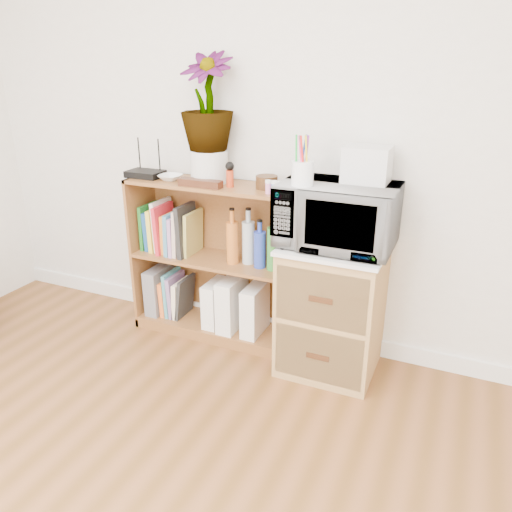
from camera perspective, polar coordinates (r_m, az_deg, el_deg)
The scene contains 21 objects.
skirting_board at distance 3.13m, azimuth 2.30°, elevation -7.96°, with size 4.00×0.02×0.10m, color white.
bookshelf at distance 2.97m, azimuth -4.88°, elevation -0.65°, with size 1.00×0.30×0.95m, color brown.
wicker_unit at distance 2.70m, azimuth 8.63°, elevation -6.08°, with size 0.50×0.45×0.70m, color #9E7542.
microwave at distance 2.50m, azimuth 9.24°, elevation 4.62°, with size 0.57×0.39×0.32m, color white.
pen_cup at distance 2.39m, azimuth 5.34°, elevation 9.40°, with size 0.11×0.11×0.12m, color white.
small_appliance at distance 2.50m, azimuth 12.59°, elevation 10.19°, with size 0.22×0.18×0.17m, color silver.
router at distance 3.03m, azimuth -12.53°, elevation 9.16°, with size 0.21×0.14×0.04m, color black.
white_bowl at distance 2.92m, azimuth -9.74°, elevation 8.85°, with size 0.13×0.13×0.03m, color silver.
plant_pot at distance 2.83m, azimuth -5.37°, elevation 10.18°, with size 0.21×0.21×0.18m, color silver.
potted_plant at distance 2.78m, azimuth -5.62°, elevation 17.14°, with size 0.29×0.29×0.51m, color #2D7231.
trinket_box at distance 2.74m, azimuth -6.39°, elevation 8.28°, with size 0.25×0.06×0.04m, color #32170D.
kokeshi_doll at distance 2.72m, azimuth -3.00°, elevation 8.82°, with size 0.04×0.04×0.09m, color #B53416.
wooden_bowl at distance 2.68m, azimuth 1.23°, elevation 8.44°, with size 0.12×0.12×0.07m, color #3A220F.
paint_jars at distance 2.56m, azimuth 2.10°, elevation 7.72°, with size 0.12×0.04×0.06m, color pink.
file_box at distance 3.27m, azimuth -10.95°, elevation -3.75°, with size 0.09×0.24×0.29m, color slate.
magazine_holder_left at distance 3.07m, azimuth -4.63°, elevation -5.36°, with size 0.09×0.22×0.28m, color white.
magazine_holder_mid at distance 3.01m, azimuth -2.76°, elevation -5.38°, with size 0.10×0.26×0.32m, color white.
magazine_holder_right at distance 2.96m, azimuth -0.11°, elevation -6.13°, with size 0.09×0.24×0.30m, color white.
cookbooks at distance 3.06m, azimuth -9.81°, elevation 2.97°, with size 0.34×0.20×0.31m.
liquor_bottles at distance 2.79m, azimuth 0.26°, elevation 1.75°, with size 0.39×0.07×0.32m.
lower_books at distance 3.21m, azimuth -9.05°, elevation -4.47°, with size 0.17×0.19×0.29m.
Camera 1 is at (0.99, -0.30, 1.59)m, focal length 35.00 mm.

